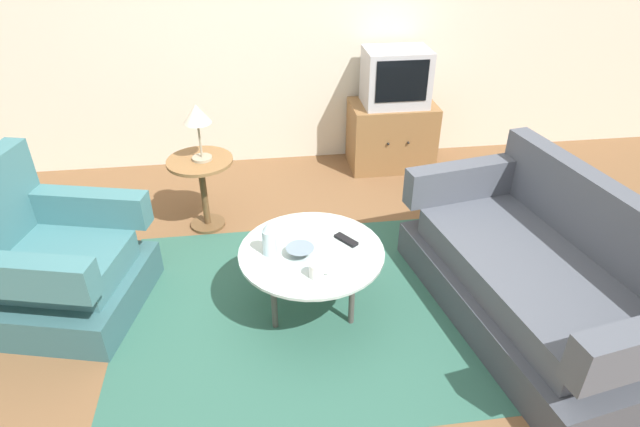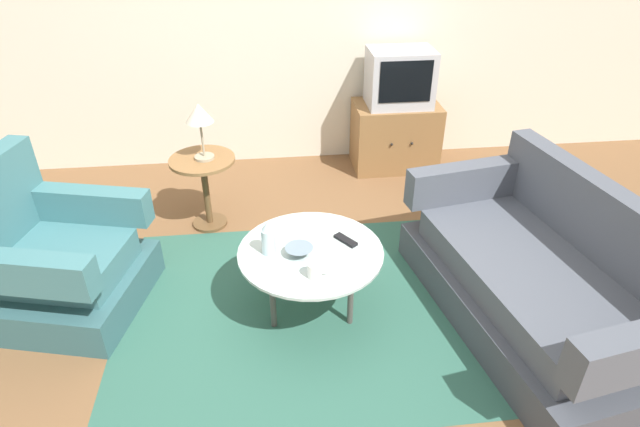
% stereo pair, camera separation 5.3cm
% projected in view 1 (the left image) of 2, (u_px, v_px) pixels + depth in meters
% --- Properties ---
extents(ground_plane, '(16.00, 16.00, 0.00)m').
position_uv_depth(ground_plane, '(295.00, 324.00, 3.25)').
color(ground_plane, brown).
extents(back_wall, '(9.00, 0.12, 2.70)m').
position_uv_depth(back_wall, '(265.00, 13.00, 4.53)').
color(back_wall, beige).
rests_on(back_wall, ground).
extents(area_rug, '(2.38, 1.87, 0.00)m').
position_uv_depth(area_rug, '(312.00, 308.00, 3.36)').
color(area_rug, '#2D5B4C').
rests_on(area_rug, ground).
extents(armchair, '(1.05, 1.04, 0.96)m').
position_uv_depth(armchair, '(52.00, 265.00, 3.22)').
color(armchair, '#325C60').
rests_on(armchair, ground).
extents(couch, '(1.20, 1.88, 0.86)m').
position_uv_depth(couch, '(540.00, 278.00, 3.17)').
color(couch, '#3E424B').
rests_on(couch, ground).
extents(coffee_table, '(0.86, 0.86, 0.45)m').
position_uv_depth(coffee_table, '(312.00, 255.00, 3.14)').
color(coffee_table, '#B2C6C1').
rests_on(coffee_table, ground).
extents(side_table, '(0.49, 0.49, 0.57)m').
position_uv_depth(side_table, '(202.00, 179.00, 3.96)').
color(side_table, olive).
rests_on(side_table, ground).
extents(tv_stand, '(0.76, 0.51, 0.61)m').
position_uv_depth(tv_stand, '(391.00, 135.00, 4.92)').
color(tv_stand, olive).
rests_on(tv_stand, ground).
extents(television, '(0.56, 0.41, 0.49)m').
position_uv_depth(television, '(396.00, 77.00, 4.62)').
color(television, '#B7B7BC').
rests_on(television, tv_stand).
extents(table_lamp, '(0.20, 0.20, 0.42)m').
position_uv_depth(table_lamp, '(197.00, 117.00, 3.70)').
color(table_lamp, '#9E937A').
rests_on(table_lamp, side_table).
extents(vase, '(0.08, 0.08, 0.22)m').
position_uv_depth(vase, '(269.00, 238.00, 3.05)').
color(vase, silver).
rests_on(vase, coffee_table).
extents(mug, '(0.13, 0.08, 0.09)m').
position_uv_depth(mug, '(317.00, 270.00, 2.89)').
color(mug, white).
rests_on(mug, coffee_table).
extents(bowl, '(0.17, 0.17, 0.05)m').
position_uv_depth(bowl, '(300.00, 251.00, 3.07)').
color(bowl, slate).
rests_on(bowl, coffee_table).
extents(tv_remote_dark, '(0.13, 0.16, 0.02)m').
position_uv_depth(tv_remote_dark, '(346.00, 240.00, 3.20)').
color(tv_remote_dark, black).
rests_on(tv_remote_dark, coffee_table).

